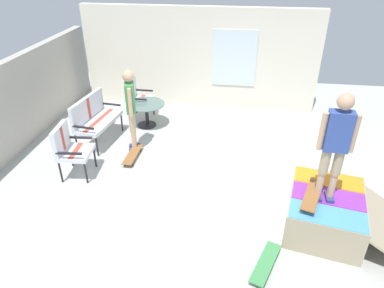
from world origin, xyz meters
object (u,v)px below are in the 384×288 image
patio_bench (93,115)px  skateboard_spare (266,263)px  patio_chair_by_wall (69,146)px  patio_table (146,110)px  person_watching (131,105)px  person_skater (336,142)px  skateboard_on_ramp (312,195)px  skateboard_by_bench (133,155)px  patio_chair_near_house (136,95)px  skate_ramp (327,212)px

patio_bench → skateboard_spare: 4.76m
patio_chair_by_wall → patio_table: size_ratio=1.13×
person_watching → person_skater: person_skater is taller
skateboard_on_ramp → person_watching: bearing=58.4°
skateboard_spare → patio_table: bearing=34.1°
person_watching → person_skater: 4.02m
person_watching → patio_table: bearing=0.9°
skateboard_by_bench → person_watching: bearing=10.6°
patio_bench → skateboard_by_bench: size_ratio=1.63×
patio_chair_by_wall → skateboard_spare: patio_chair_by_wall is taller
person_skater → skateboard_by_bench: person_skater is taller
patio_bench → patio_chair_by_wall: same height
person_watching → skateboard_on_ramp: person_watching is taller
patio_chair_near_house → skateboard_spare: size_ratio=1.25×
patio_table → skateboard_by_bench: size_ratio=1.12×
patio_chair_near_house → skateboard_on_ramp: (-3.52, -3.65, 0.07)m
skate_ramp → person_skater: 1.25m
patio_chair_by_wall → skateboard_by_bench: patio_chair_by_wall is taller
person_watching → skateboard_spare: 4.01m
patio_chair_by_wall → skateboard_by_bench: 1.30m
person_skater → skateboard_by_bench: bearing=65.2°
skate_ramp → person_skater: bearing=113.5°
skateboard_on_ramp → skateboard_by_bench: bearing=63.0°
patio_table → patio_chair_by_wall: bearing=158.7°
patio_table → skateboard_on_ramp: skateboard_on_ramp is taller
patio_bench → patio_chair_by_wall: bearing=-177.5°
skate_ramp → person_watching: bearing=62.1°
patio_chair_near_house → person_watching: (-1.49, -0.35, 0.41)m
person_skater → skateboard_by_bench: 4.02m
person_skater → skateboard_by_bench: (1.57, 3.40, -1.46)m
patio_chair_near_house → person_skater: person_skater is taller
patio_chair_by_wall → patio_table: 2.38m
skateboard_on_ramp → skateboard_spare: bearing=142.2°
patio_chair_near_house → skateboard_by_bench: bearing=-167.3°
skate_ramp → skateboard_by_bench: 3.84m
skateboard_spare → person_watching: bearing=43.1°
skate_ramp → skateboard_spare: skate_ramp is taller
patio_bench → patio_chair_near_house: bearing=-25.0°
skate_ramp → person_skater: (-0.05, 0.12, 1.25)m
patio_bench → person_skater: size_ratio=0.80×
patio_bench → person_watching: size_ratio=0.75×
patio_bench → patio_chair_by_wall: size_ratio=1.28×
patio_table → skateboard_by_bench: bearing=-176.6°
skate_ramp → skateboard_on_ramp: (-0.13, 0.30, 0.38)m
skateboard_by_bench → skateboard_spare: bearing=-133.5°
patio_bench → patio_chair_by_wall: (-1.32, -0.06, -0.00)m
patio_table → person_watching: (-1.11, -0.02, 0.62)m
skateboard_on_ramp → patio_chair_near_house: bearing=46.0°
person_watching → skateboard_spare: size_ratio=2.13×
skateboard_by_bench → skate_ramp: bearing=-113.3°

